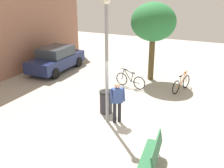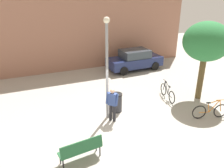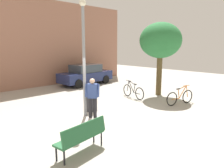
# 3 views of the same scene
# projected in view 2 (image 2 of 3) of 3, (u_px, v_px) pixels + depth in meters

# --- Properties ---
(ground_plane) EXTENTS (36.00, 36.00, 0.00)m
(ground_plane) POSITION_uv_depth(u_px,v_px,m) (120.00, 127.00, 10.62)
(ground_plane) COLOR #A8A399
(building_facade) EXTENTS (19.09, 2.00, 6.23)m
(building_facade) POSITION_uv_depth(u_px,v_px,m) (68.00, 27.00, 17.53)
(building_facade) COLOR #9E6B56
(building_facade) RESTS_ON ground_plane
(lamppost) EXTENTS (0.28, 0.28, 4.79)m
(lamppost) POSITION_uv_depth(u_px,v_px,m) (107.00, 62.00, 10.30)
(lamppost) COLOR gray
(lamppost) RESTS_ON ground_plane
(person_by_lamppost) EXTENTS (0.57, 0.59, 1.67)m
(person_by_lamppost) POSITION_uv_depth(u_px,v_px,m) (112.00, 103.00, 10.73)
(person_by_lamppost) COLOR #232328
(person_by_lamppost) RESTS_ON ground_plane
(park_bench) EXTENTS (1.65, 0.67, 0.92)m
(park_bench) POSITION_uv_depth(u_px,v_px,m) (81.00, 149.00, 8.33)
(park_bench) COLOR #236038
(park_bench) RESTS_ON ground_plane
(plaza_tree) EXTENTS (2.46, 2.46, 4.33)m
(plaza_tree) POSITION_uv_depth(u_px,v_px,m) (206.00, 42.00, 12.16)
(plaza_tree) COLOR brown
(plaza_tree) RESTS_ON ground_plane
(bicycle_black) EXTENTS (0.38, 1.79, 0.97)m
(bicycle_black) POSITION_uv_depth(u_px,v_px,m) (167.00, 93.00, 13.14)
(bicycle_black) COLOR black
(bicycle_black) RESTS_ON ground_plane
(bicycle_orange) EXTENTS (1.76, 0.54, 0.97)m
(bicycle_orange) POSITION_uv_depth(u_px,v_px,m) (210.00, 111.00, 11.20)
(bicycle_orange) COLOR black
(bicycle_orange) RESTS_ON ground_plane
(parked_car_navy) EXTENTS (4.25, 1.93, 1.55)m
(parked_car_navy) POSITION_uv_depth(u_px,v_px,m) (135.00, 60.00, 17.75)
(parked_car_navy) COLOR navy
(parked_car_navy) RESTS_ON ground_plane
(trash_bin) EXTENTS (0.55, 0.55, 0.98)m
(trash_bin) POSITION_uv_depth(u_px,v_px,m) (117.00, 102.00, 11.78)
(trash_bin) COLOR #2D2D33
(trash_bin) RESTS_ON ground_plane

